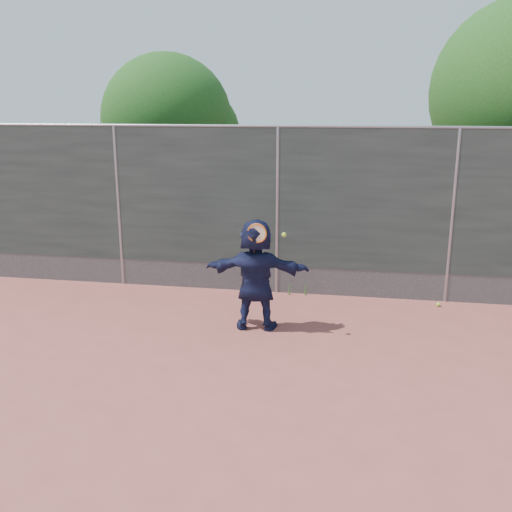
# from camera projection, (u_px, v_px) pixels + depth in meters

# --- Properties ---
(ground) EXTENTS (80.00, 80.00, 0.00)m
(ground) POSITION_uv_depth(u_px,v_px,m) (238.00, 378.00, 7.23)
(ground) COLOR #9E4C42
(ground) RESTS_ON ground
(player) EXTENTS (1.62, 0.58, 1.73)m
(player) POSITION_uv_depth(u_px,v_px,m) (256.00, 274.00, 8.66)
(player) COLOR #161B3E
(player) RESTS_ON ground
(ball_ground) EXTENTS (0.07, 0.07, 0.07)m
(ball_ground) POSITION_uv_depth(u_px,v_px,m) (438.00, 304.00, 9.80)
(ball_ground) COLOR #B0DC31
(ball_ground) RESTS_ON ground
(fence) EXTENTS (20.00, 0.06, 3.03)m
(fence) POSITION_uv_depth(u_px,v_px,m) (277.00, 208.00, 10.16)
(fence) COLOR #38423D
(fence) RESTS_ON ground
(swing_action) EXTENTS (0.58, 0.14, 0.51)m
(swing_action) POSITION_uv_depth(u_px,v_px,m) (259.00, 235.00, 8.28)
(swing_action) COLOR orange
(swing_action) RESTS_ON ground
(tree_left) EXTENTS (3.15, 3.00, 4.53)m
(tree_left) POSITION_uv_depth(u_px,v_px,m) (174.00, 123.00, 13.19)
(tree_left) COLOR #382314
(tree_left) RESTS_ON ground
(weed_clump) EXTENTS (0.68, 0.07, 0.30)m
(weed_clump) POSITION_uv_depth(u_px,v_px,m) (292.00, 288.00, 10.37)
(weed_clump) COLOR #387226
(weed_clump) RESTS_ON ground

